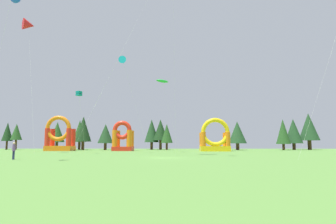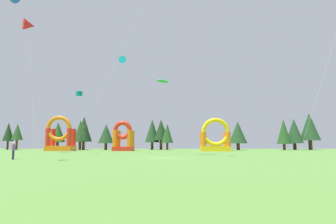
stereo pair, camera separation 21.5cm
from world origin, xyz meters
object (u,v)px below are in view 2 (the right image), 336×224
person_midfield (13,149)px  inflatable_yellow_castle (60,138)px  kite_red_delta (29,25)px  kite_teal_box (79,94)px  kite_green_parafoil (162,81)px  kite_cyan_delta (123,61)px  inflatable_blue_arch (123,139)px  inflatable_orange_dome (215,140)px

person_midfield → inflatable_yellow_castle: 37.26m
kite_red_delta → inflatable_yellow_castle: 25.03m
kite_red_delta → kite_teal_box: (11.69, -4.72, -14.16)m
kite_red_delta → kite_green_parafoil: 27.69m
inflatable_yellow_castle → kite_cyan_delta: bearing=-37.9°
inflatable_blue_arch → kite_teal_box: bearing=-103.4°
person_midfield → inflatable_blue_arch: (5.06, 36.54, 1.54)m
kite_teal_box → inflatable_yellow_castle: kite_teal_box is taller
kite_red_delta → person_midfield: 34.40m
person_midfield → inflatable_blue_arch: inflatable_blue_arch is taller
person_midfield → inflatable_blue_arch: bearing=110.8°
person_midfield → kite_cyan_delta: bearing=101.6°
kite_green_parafoil → inflatable_orange_dome: size_ratio=2.03×
kite_cyan_delta → person_midfield: (-7.14, -23.18, -16.12)m
kite_cyan_delta → kite_teal_box: (-6.45, -4.97, -7.12)m
inflatable_blue_arch → inflatable_yellow_castle: inflatable_yellow_castle is taller
kite_green_parafoil → person_midfield: bearing=-118.7°
kite_red_delta → inflatable_blue_arch: bearing=40.3°
kite_teal_box → kite_red_delta: bearing=158.0°
person_midfield → inflatable_yellow_castle: size_ratio=0.23×
kite_green_parafoil → inflatable_blue_arch: kite_green_parafoil is taller
kite_green_parafoil → inflatable_yellow_castle: (-23.81, 9.62, -10.94)m
kite_green_parafoil → kite_cyan_delta: 8.65m
kite_red_delta → inflatable_yellow_castle: (1.64, 13.08, -21.28)m
inflatable_yellow_castle → kite_red_delta: bearing=-97.1°
kite_green_parafoil → inflatable_blue_arch: 17.85m
kite_red_delta → inflatable_orange_dome: bearing=15.8°
kite_red_delta → person_midfield: kite_red_delta is taller
person_midfield → inflatable_orange_dome: (25.55, 33.26, 1.41)m
kite_cyan_delta → person_midfield: 29.12m
person_midfield → inflatable_orange_dome: bearing=81.2°
kite_green_parafoil → person_midfield: kite_green_parafoil is taller
inflatable_blue_arch → inflatable_orange_dome: inflatable_orange_dome is taller
kite_green_parafoil → inflatable_orange_dome: bearing=31.8°
inflatable_yellow_castle → kite_teal_box: bearing=-60.6°
kite_red_delta → person_midfield: (10.99, -22.93, -23.16)m
kite_red_delta → inflatable_orange_dome: kite_red_delta is taller
kite_teal_box → inflatable_blue_arch: kite_teal_box is taller
kite_green_parafoil → inflatable_orange_dome: 17.33m
inflatable_orange_dome → inflatable_blue_arch: bearing=170.9°
inflatable_blue_arch → inflatable_orange_dome: bearing=-9.1°
kite_teal_box → inflatable_yellow_castle: bearing=119.4°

